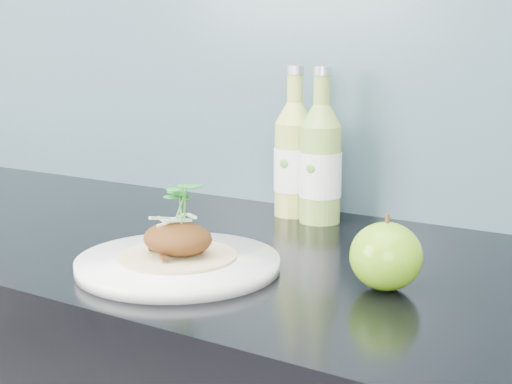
# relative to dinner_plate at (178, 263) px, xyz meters

# --- Properties ---
(subway_backsplash) EXTENTS (4.00, 0.02, 0.70)m
(subway_backsplash) POSITION_rel_dinner_plate_xyz_m (0.03, 0.42, 0.34)
(subway_backsplash) COLOR #70A1B1
(subway_backsplash) RESTS_ON kitchen_counter
(dinner_plate) EXTENTS (0.29, 0.29, 0.02)m
(dinner_plate) POSITION_rel_dinner_plate_xyz_m (0.00, 0.00, 0.00)
(dinner_plate) COLOR white
(dinner_plate) RESTS_ON kitchen_counter
(pork_taco) EXTENTS (0.15, 0.15, 0.10)m
(pork_taco) POSITION_rel_dinner_plate_xyz_m (-0.00, 0.00, 0.04)
(pork_taco) COLOR tan
(pork_taco) RESTS_ON dinner_plate
(green_apple) EXTENTS (0.10, 0.10, 0.09)m
(green_apple) POSITION_rel_dinner_plate_xyz_m (0.25, 0.07, 0.03)
(green_apple) COLOR #4D8D0F
(green_apple) RESTS_ON kitchen_counter
(cider_bottle_left) EXTENTS (0.09, 0.09, 0.25)m
(cider_bottle_left) POSITION_rel_dinner_plate_xyz_m (-0.03, 0.35, 0.09)
(cider_bottle_left) COLOR #ABC250
(cider_bottle_left) RESTS_ON kitchen_counter
(cider_bottle_right) EXTENTS (0.08, 0.08, 0.25)m
(cider_bottle_right) POSITION_rel_dinner_plate_xyz_m (0.03, 0.33, 0.09)
(cider_bottle_right) COLOR #84A745
(cider_bottle_right) RESTS_ON kitchen_counter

